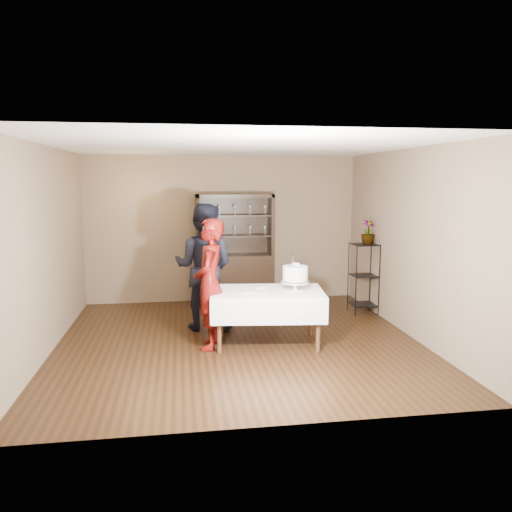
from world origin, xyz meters
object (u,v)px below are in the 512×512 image
at_px(cake_table, 267,303).
at_px(woman, 210,284).
at_px(plant_etagere, 363,275).
at_px(potted_plant, 368,232).
at_px(cake, 295,275).
at_px(china_hutch, 235,267).
at_px(man, 204,267).

height_order(cake_table, woman, woman).
bearing_deg(plant_etagere, woman, -152.47).
distance_m(woman, potted_plant, 3.10).
bearing_deg(cake, plant_etagere, 42.98).
bearing_deg(cake, china_hutch, 102.75).
bearing_deg(potted_plant, cake_table, -144.79).
height_order(man, cake, man).
distance_m(cake_table, potted_plant, 2.52).
xyz_separation_m(cake_table, potted_plant, (1.95, 1.37, 0.81)).
xyz_separation_m(cake_table, woman, (-0.78, -0.01, 0.30)).
height_order(cake_table, cake, cake).
bearing_deg(man, woman, 111.05).
relative_size(man, cake, 3.64).
height_order(plant_etagere, woman, woman).
bearing_deg(woman, china_hutch, 176.51).
relative_size(plant_etagere, potted_plant, 2.98).
xyz_separation_m(china_hutch, man, (-0.64, -1.56, 0.29)).
xyz_separation_m(china_hutch, cake_table, (0.18, -2.44, -0.09)).
height_order(plant_etagere, potted_plant, potted_plant).
distance_m(china_hutch, woman, 2.53).
distance_m(plant_etagere, man, 2.78).
bearing_deg(cake, cake_table, 176.05).
bearing_deg(plant_etagere, potted_plant, -21.56).
distance_m(cake_table, man, 1.26).
relative_size(plant_etagere, cake_table, 0.74).
height_order(china_hutch, cake_table, china_hutch).
height_order(china_hutch, cake, china_hutch).
xyz_separation_m(plant_etagere, woman, (-2.69, -1.40, 0.23)).
relative_size(cake_table, man, 0.85).
bearing_deg(china_hutch, woman, -103.87).
bearing_deg(woman, plant_etagere, 127.91).
relative_size(plant_etagere, man, 0.63).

